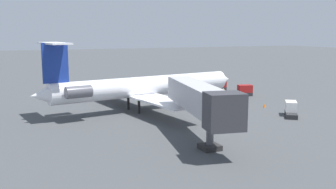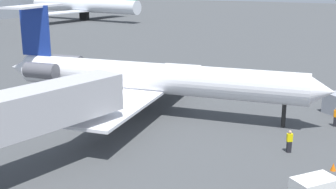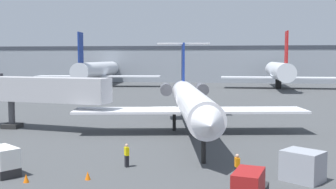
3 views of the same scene
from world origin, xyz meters
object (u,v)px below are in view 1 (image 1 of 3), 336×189
Objects in this scene: baggage_tug_trailing at (291,110)px; baggage_tug_spare at (243,91)px; regional_jet at (140,86)px; traffic_cone_near at (264,106)px; baggage_tug_lead at (218,86)px; cargo_container_uld at (209,89)px; ground_crew_marshaller at (223,93)px; ground_crew_loader at (239,101)px; traffic_cone_mid at (287,109)px; jet_bridge at (202,100)px.

baggage_tug_trailing is 0.96× the size of baggage_tug_spare.
traffic_cone_near is (-5.13, -17.57, -3.19)m from regional_jet.
cargo_container_uld reaches higher than baggage_tug_lead.
baggage_tug_spare is (0.51, -4.34, -0.02)m from ground_crew_marshaller.
traffic_cone_mid is at bearing -140.53° from ground_crew_loader.
baggage_tug_lead is 17.52m from traffic_cone_near.
baggage_tug_lead is (7.86, -3.65, -0.02)m from ground_crew_marshaller.
baggage_tug_spare is at bearing -174.66° from baggage_tug_lead.
baggage_tug_spare reaches higher than traffic_cone_mid.
ground_crew_loader is 0.42× the size of baggage_tug_trailing.
ground_crew_marshaller reaches higher than traffic_cone_mid.
jet_bridge is 4.04× the size of baggage_tug_lead.
regional_jet is 23.56m from baggage_tug_lead.
baggage_tug_lead is 7.53× the size of traffic_cone_mid.
ground_crew_marshaller and ground_crew_loader have the same top height.
regional_jet is 20.86m from traffic_cone_mid.
baggage_tug_spare is at bearing -12.25° from baggage_tug_trailing.
traffic_cone_mid is (-5.39, -4.44, -0.58)m from ground_crew_loader.
traffic_cone_near is at bearing 16.63° from traffic_cone_mid.
ground_crew_marshaller is at bearing 7.50° from traffic_cone_near.
baggage_tug_spare is (4.86, -20.66, -2.63)m from regional_jet.
baggage_tug_lead is 5.49m from cargo_container_uld.
baggage_tug_trailing reaches higher than traffic_cone_near.
ground_crew_marshaller is 0.40× the size of baggage_tug_spare.
jet_bridge is 20.11m from ground_crew_loader.
baggage_tug_spare is 13.78m from traffic_cone_mid.
ground_crew_loader is at bearing 39.47° from traffic_cone_mid.
ground_crew_loader is 16.61m from baggage_tug_lead.
ground_crew_marshaller is 9.58m from traffic_cone_near.
baggage_tug_spare reaches higher than traffic_cone_near.
regional_jet is 18.64× the size of ground_crew_loader.
baggage_tug_trailing reaches higher than ground_crew_marshaller.
ground_crew_loader is at bearing 62.34° from traffic_cone_near.
baggage_tug_trailing reaches higher than ground_crew_loader.
ground_crew_loader is 7.01m from traffic_cone_mid.
cargo_container_uld reaches higher than ground_crew_marshaller.
ground_crew_marshaller is at bearing -15.25° from ground_crew_loader.
traffic_cone_mid is at bearing -115.15° from regional_jet.
baggage_tug_spare is 5.92m from cargo_container_uld.
jet_bridge reaches higher than baggage_tug_lead.
jet_bridge is at bearing 115.46° from traffic_cone_mid.
ground_crew_loader is 10.45m from baggage_tug_spare.
cargo_container_uld is at bearing -31.07° from jet_bridge.
baggage_tug_lead reaches higher than traffic_cone_mid.
regional_jet reaches higher than traffic_cone_near.
traffic_cone_near is 3.79m from traffic_cone_mid.
regional_jet is at bearing 64.85° from traffic_cone_mid.
baggage_tug_lead is at bearing -33.48° from jet_bridge.
jet_bridge reaches higher than traffic_cone_mid.
ground_crew_marshaller is 4.37m from baggage_tug_spare.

